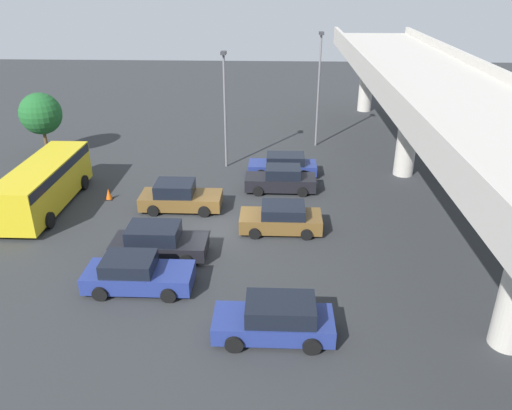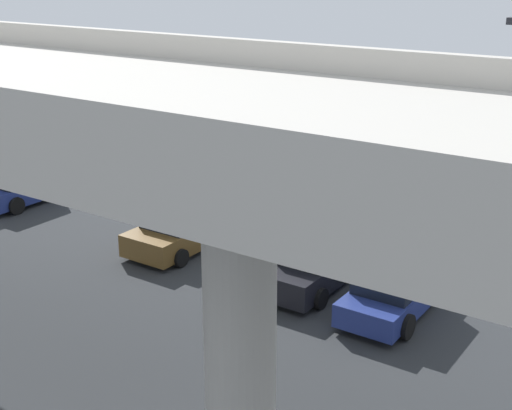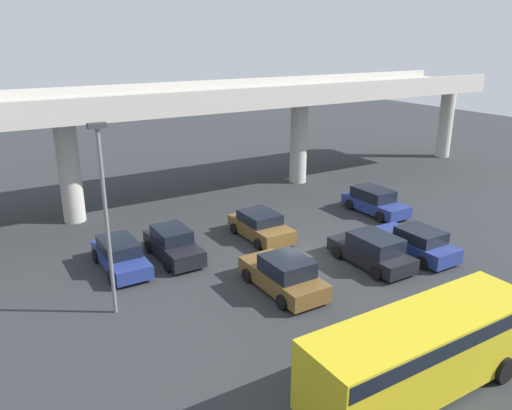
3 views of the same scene
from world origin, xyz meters
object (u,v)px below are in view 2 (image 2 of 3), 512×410
at_px(parked_car_6, 27,183).
at_px(shuttle_bus, 409,136).
at_px(parked_car_0, 397,288).
at_px(parked_car_1, 317,263).
at_px(parked_car_2, 328,196).
at_px(lamp_post_near_aisle, 507,131).
at_px(parked_car_4, 221,173).
at_px(traffic_cone, 402,183).
at_px(parked_car_5, 177,163).
at_px(tree_front_centre, 444,102).
at_px(parked_car_3, 183,228).

height_order(parked_car_6, shuttle_bus, shuttle_bus).
distance_m(parked_car_0, shuttle_bus, 15.26).
xyz_separation_m(parked_car_1, parked_car_2, (2.94, -5.99, 0.02)).
bearing_deg(parked_car_0, parked_car_1, 86.33).
distance_m(parked_car_2, lamp_post_near_aisle, 8.46).
xyz_separation_m(shuttle_bus, lamp_post_near_aisle, (-7.19, 10.04, 3.10)).
xyz_separation_m(parked_car_4, traffic_cone, (-6.55, -4.55, -0.45)).
bearing_deg(parked_car_1, parked_car_5, 60.05).
height_order(parked_car_1, parked_car_2, parked_car_2).
distance_m(lamp_post_near_aisle, traffic_cone, 10.04).
bearing_deg(parked_car_6, parked_car_4, -44.88).
bearing_deg(parked_car_5, parked_car_6, -25.92).
xyz_separation_m(shuttle_bus, tree_front_centre, (0.02, -4.49, 0.99)).
relative_size(parked_car_0, parked_car_1, 1.04).
bearing_deg(parked_car_1, parked_car_6, 88.88).
bearing_deg(parked_car_3, parked_car_6, 88.27).
distance_m(parked_car_0, parked_car_4, 12.73).
bearing_deg(parked_car_0, shuttle_bus, 21.98).
relative_size(parked_car_0, parked_car_3, 1.06).
distance_m(shuttle_bus, lamp_post_near_aisle, 12.73).
bearing_deg(tree_front_centre, traffic_cone, 98.55).
bearing_deg(parked_car_1, traffic_cone, 9.54).
bearing_deg(parked_car_3, parked_car_1, -90.15).
bearing_deg(shuttle_bus, tree_front_centre, -89.78).
bearing_deg(parked_car_4, traffic_cone, 124.79).
bearing_deg(parked_car_5, parked_car_0, 64.61).
xyz_separation_m(parked_car_6, shuttle_bus, (-11.17, -13.67, 0.83)).
bearing_deg(shuttle_bus, parked_car_4, 55.58).
bearing_deg(parked_car_6, traffic_cone, -49.98).
distance_m(parked_car_2, shuttle_bus, 8.00).
xyz_separation_m(lamp_post_near_aisle, traffic_cone, (6.03, -6.72, -4.38)).
relative_size(parked_car_2, shuttle_bus, 0.55).
xyz_separation_m(parked_car_0, tree_front_centre, (5.72, -18.62, 1.89)).
xyz_separation_m(parked_car_1, parked_car_4, (8.33, -6.08, 0.02)).
height_order(parked_car_4, shuttle_bus, shuttle_bus).
xyz_separation_m(parked_car_3, parked_car_6, (8.71, -0.26, 0.06)).
distance_m(parked_car_1, shuttle_bus, 14.28).
bearing_deg(parked_car_5, tree_front_centre, 145.81).
bearing_deg(parked_car_5, parked_car_2, 87.05).
relative_size(parked_car_5, traffic_cone, 6.79).
bearing_deg(parked_car_2, parked_car_1, 26.14).
xyz_separation_m(parked_car_6, tree_front_centre, (-11.15, -18.16, 1.82)).
height_order(parked_car_4, traffic_cone, parked_car_4).
xyz_separation_m(parked_car_3, shuttle_bus, (-2.46, -13.93, 0.89)).
xyz_separation_m(parked_car_3, parked_car_4, (2.93, -6.07, 0.06)).
relative_size(parked_car_2, parked_car_3, 1.08).
bearing_deg(tree_front_centre, lamp_post_near_aisle, 116.39).
relative_size(parked_car_0, shuttle_bus, 0.53).
xyz_separation_m(parked_car_4, shuttle_bus, (-5.39, -7.86, 0.83)).
bearing_deg(shuttle_bus, parked_car_0, 111.98).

